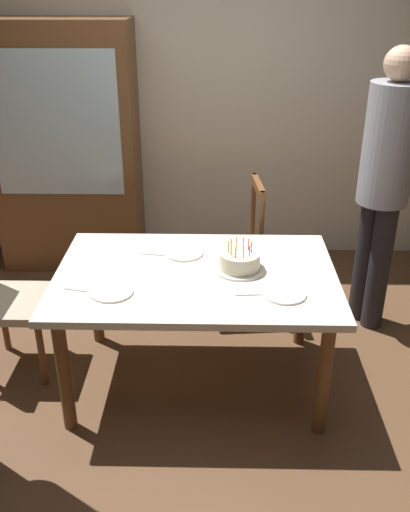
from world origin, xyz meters
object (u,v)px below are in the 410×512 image
object	(u,v)px
plate_near_celebrant	(112,292)
plate_far_side	(184,253)
birthday_cake	(240,262)
plate_near_guest	(285,294)
chair_spindle_back	(231,250)
dining_table	(196,286)
china_cabinet	(66,150)
person_guest	(385,177)

from	to	relation	value
plate_near_celebrant	plate_far_side	bearing A→B (deg)	52.96
birthday_cake	plate_far_side	distance (m)	0.37
plate_near_celebrant	plate_near_guest	bearing A→B (deg)	0.00
chair_spindle_back	dining_table	bearing A→B (deg)	-104.53
chair_spindle_back	plate_near_celebrant	bearing A→B (deg)	-120.97
plate_near_guest	china_cabinet	distance (m)	2.35
chair_spindle_back	plate_far_side	bearing A→B (deg)	-115.81
plate_near_guest	dining_table	bearing A→B (deg)	153.57
birthday_cake	plate_near_celebrant	xyz separation A→B (m)	(-0.65, -0.26, -0.04)
plate_near_guest	person_guest	size ratio (longest dim) A/B	0.12
plate_near_guest	china_cabinet	xyz separation A→B (m)	(-1.51, 1.78, 0.22)
plate_near_guest	chair_spindle_back	distance (m)	1.11
plate_far_side	plate_near_guest	size ratio (longest dim) A/B	1.00
dining_table	person_guest	world-z (taller)	person_guest
person_guest	china_cabinet	distance (m)	2.38
dining_table	plate_near_guest	xyz separation A→B (m)	(0.46, -0.23, 0.09)
plate_near_celebrant	plate_near_guest	world-z (taller)	same
plate_near_guest	person_guest	bearing A→B (deg)	52.44
plate_near_guest	birthday_cake	bearing A→B (deg)	129.60
person_guest	plate_near_guest	bearing A→B (deg)	-127.56
dining_table	birthday_cake	distance (m)	0.27
plate_near_celebrant	person_guest	size ratio (longest dim) A/B	0.12
china_cabinet	plate_far_side	bearing A→B (deg)	-53.64
birthday_cake	dining_table	bearing A→B (deg)	-170.97
plate_near_celebrant	china_cabinet	size ratio (longest dim) A/B	0.12
dining_table	plate_near_celebrant	size ratio (longest dim) A/B	6.90
dining_table	plate_near_guest	size ratio (longest dim) A/B	6.90
plate_near_celebrant	person_guest	world-z (taller)	person_guest
plate_near_celebrant	chair_spindle_back	world-z (taller)	chair_spindle_back
dining_table	plate_far_side	world-z (taller)	plate_far_side
dining_table	birthday_cake	size ratio (longest dim) A/B	5.42
dining_table	birthday_cake	world-z (taller)	birthday_cake
plate_near_celebrant	plate_near_guest	distance (m)	0.87
birthday_cake	plate_far_side	bearing A→B (deg)	148.91
plate_near_celebrant	chair_spindle_back	size ratio (longest dim) A/B	0.23
plate_far_side	china_cabinet	distance (m)	1.67
chair_spindle_back	person_guest	bearing A→B (deg)	-9.00
plate_near_guest	chair_spindle_back	xyz separation A→B (m)	(-0.24, 1.05, -0.27)
birthday_cake	chair_spindle_back	distance (m)	0.85
plate_near_guest	china_cabinet	world-z (taller)	china_cabinet
plate_near_celebrant	plate_far_side	world-z (taller)	same
birthday_cake	china_cabinet	bearing A→B (deg)	130.39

